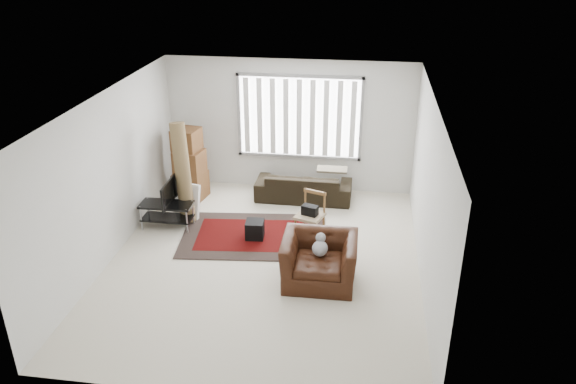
{
  "coord_description": "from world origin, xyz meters",
  "views": [
    {
      "loc": [
        1.51,
        -7.74,
        4.91
      ],
      "look_at": [
        0.33,
        0.48,
        1.05
      ],
      "focal_mm": 35.0,
      "sensor_mm": 36.0,
      "label": 1
    }
  ],
  "objects_px": {
    "moving_boxes": "(189,166)",
    "side_chair": "(310,213)",
    "tv_stand": "(167,210)",
    "armchair": "(319,257)",
    "sofa": "(304,182)"
  },
  "relations": [
    {
      "from": "moving_boxes",
      "to": "side_chair",
      "type": "xyz_separation_m",
      "value": [
        2.56,
        -1.27,
        -0.22
      ]
    },
    {
      "from": "tv_stand",
      "to": "moving_boxes",
      "type": "height_order",
      "value": "moving_boxes"
    },
    {
      "from": "tv_stand",
      "to": "side_chair",
      "type": "relative_size",
      "value": 1.15
    },
    {
      "from": "tv_stand",
      "to": "armchair",
      "type": "xyz_separation_m",
      "value": [
        2.89,
        -1.34,
        0.08
      ]
    },
    {
      "from": "sofa",
      "to": "armchair",
      "type": "bearing_deg",
      "value": 101.77
    },
    {
      "from": "moving_boxes",
      "to": "sofa",
      "type": "height_order",
      "value": "moving_boxes"
    },
    {
      "from": "side_chair",
      "to": "armchair",
      "type": "bearing_deg",
      "value": -58.76
    },
    {
      "from": "sofa",
      "to": "armchair",
      "type": "distance_m",
      "value": 2.94
    },
    {
      "from": "tv_stand",
      "to": "moving_boxes",
      "type": "relative_size",
      "value": 0.65
    },
    {
      "from": "sofa",
      "to": "armchair",
      "type": "xyz_separation_m",
      "value": [
        0.58,
        -2.89,
        0.06
      ]
    },
    {
      "from": "moving_boxes",
      "to": "armchair",
      "type": "bearing_deg",
      "value": -42.87
    },
    {
      "from": "tv_stand",
      "to": "side_chair",
      "type": "xyz_separation_m",
      "value": [
        2.6,
        0.03,
        0.11
      ]
    },
    {
      "from": "moving_boxes",
      "to": "side_chair",
      "type": "distance_m",
      "value": 2.87
    },
    {
      "from": "side_chair",
      "to": "armchair",
      "type": "relative_size",
      "value": 0.72
    },
    {
      "from": "moving_boxes",
      "to": "armchair",
      "type": "distance_m",
      "value": 3.89
    }
  ]
}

